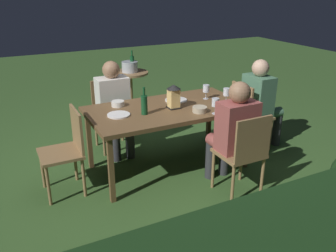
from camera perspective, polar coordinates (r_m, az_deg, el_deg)
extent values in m
plane|color=#385B28|center=(4.22, 0.00, -6.48)|extent=(16.00, 16.00, 0.00)
cube|color=brown|center=(3.93, 0.00, 2.67)|extent=(1.75, 0.93, 0.04)
cube|color=brown|center=(4.76, 6.54, 1.32)|extent=(0.05, 0.05, 0.69)
cube|color=brown|center=(4.16, -12.46, -2.21)|extent=(0.05, 0.05, 0.69)
cube|color=brown|center=(4.17, 12.41, -2.11)|extent=(0.05, 0.05, 0.69)
cube|color=brown|center=(3.47, -9.05, -7.01)|extent=(0.05, 0.05, 0.69)
cube|color=#937047|center=(4.66, 13.27, 1.56)|extent=(0.40, 0.42, 0.03)
cube|color=#937047|center=(4.47, 11.65, 3.90)|extent=(0.03, 0.40, 0.42)
cylinder|color=#937047|center=(4.97, 13.26, 0.08)|extent=(0.03, 0.03, 0.42)
cylinder|color=#937047|center=(4.72, 16.00, -1.37)|extent=(0.03, 0.03, 0.42)
cylinder|color=#937047|center=(4.77, 10.09, -0.60)|extent=(0.03, 0.03, 0.42)
cylinder|color=#937047|center=(4.51, 12.78, -2.16)|extent=(0.03, 0.03, 0.42)
cube|color=#4C7A5B|center=(4.61, 14.13, 4.76)|extent=(0.24, 0.38, 0.50)
sphere|color=#D1A889|center=(4.53, 14.53, 8.93)|extent=(0.21, 0.21, 0.21)
cylinder|color=#4C7A5B|center=(4.84, 14.46, 2.57)|extent=(0.36, 0.13, 0.13)
cylinder|color=#4C7A5B|center=(4.71, 15.87, 1.90)|extent=(0.36, 0.13, 0.13)
cylinder|color=#333338|center=(5.02, 15.60, 0.26)|extent=(0.11, 0.11, 0.45)
cylinder|color=#333338|center=(4.90, 16.98, -0.44)|extent=(0.11, 0.11, 0.45)
cube|color=#937047|center=(4.58, -8.85, 1.54)|extent=(0.42, 0.40, 0.03)
cube|color=#937047|center=(4.67, -9.74, 4.84)|extent=(0.40, 0.02, 0.42)
cylinder|color=#937047|center=(4.56, -5.87, -1.41)|extent=(0.03, 0.03, 0.42)
cylinder|color=#937047|center=(4.46, -10.19, -2.22)|extent=(0.03, 0.03, 0.42)
cylinder|color=#937047|center=(4.86, -7.32, 0.02)|extent=(0.03, 0.03, 0.42)
cylinder|color=#937047|center=(4.76, -11.39, -0.71)|extent=(0.03, 0.03, 0.42)
cube|color=white|center=(4.44, -8.81, 4.51)|extent=(0.38, 0.24, 0.50)
sphere|color=#997051|center=(4.35, -9.07, 8.84)|extent=(0.21, 0.21, 0.21)
cylinder|color=white|center=(4.41, -6.95, 1.26)|extent=(0.13, 0.36, 0.13)
cylinder|color=white|center=(4.36, -9.16, 0.88)|extent=(0.13, 0.36, 0.13)
cylinder|color=#333338|center=(4.37, -6.08, -2.32)|extent=(0.11, 0.11, 0.45)
cylinder|color=#333338|center=(4.31, -8.31, -2.75)|extent=(0.11, 0.11, 0.45)
cube|color=#937047|center=(3.70, -16.81, -4.24)|extent=(0.40, 0.42, 0.03)
cube|color=#937047|center=(3.64, -14.31, -0.53)|extent=(0.03, 0.40, 0.42)
cylinder|color=#937047|center=(3.63, -18.52, -9.05)|extent=(0.03, 0.03, 0.42)
cylinder|color=#937047|center=(3.95, -19.38, -6.56)|extent=(0.03, 0.03, 0.42)
cylinder|color=#937047|center=(3.67, -13.27, -8.04)|extent=(0.03, 0.03, 0.42)
cylinder|color=#937047|center=(3.99, -14.55, -5.67)|extent=(0.03, 0.03, 0.42)
cube|color=#937047|center=(3.63, 11.23, -4.27)|extent=(0.42, 0.40, 0.03)
cube|color=#937047|center=(3.40, 13.41, -2.08)|extent=(0.40, 0.03, 0.42)
cylinder|color=#937047|center=(3.75, 7.20, -6.91)|extent=(0.03, 0.03, 0.42)
cylinder|color=#937047|center=(3.95, 11.59, -5.69)|extent=(0.03, 0.03, 0.42)
cylinder|color=#937047|center=(3.52, 10.28, -9.25)|extent=(0.03, 0.03, 0.42)
cylinder|color=#937047|center=(3.72, 14.79, -7.80)|extent=(0.03, 0.03, 0.42)
cube|color=#9E4C47|center=(3.56, 10.96, -0.06)|extent=(0.38, 0.24, 0.50)
sphere|color=#997051|center=(3.45, 11.37, 5.25)|extent=(0.21, 0.21, 0.21)
cylinder|color=#9E4C47|center=(3.71, 8.29, -2.97)|extent=(0.13, 0.36, 0.13)
cylinder|color=#9E4C47|center=(3.81, 10.53, -2.44)|extent=(0.13, 0.36, 0.13)
cylinder|color=#333338|center=(3.93, 6.78, -5.24)|extent=(0.11, 0.11, 0.45)
cylinder|color=#333338|center=(4.02, 8.94, -4.69)|extent=(0.11, 0.11, 0.45)
cube|color=black|center=(3.90, 0.88, 2.98)|extent=(0.12, 0.12, 0.01)
cube|color=#F9D17A|center=(3.87, 0.89, 4.49)|extent=(0.11, 0.11, 0.20)
cone|color=black|center=(3.83, 0.90, 6.27)|extent=(0.15, 0.15, 0.05)
cylinder|color=#144723|center=(3.70, -3.80, 3.35)|extent=(0.07, 0.07, 0.20)
cylinder|color=#144723|center=(3.65, -3.85, 5.51)|extent=(0.03, 0.03, 0.09)
cylinder|color=silver|center=(4.14, 9.22, 3.74)|extent=(0.06, 0.06, 0.00)
cylinder|color=silver|center=(4.13, 9.26, 4.29)|extent=(0.01, 0.01, 0.08)
cylinder|color=silver|center=(4.10, 9.33, 5.39)|extent=(0.08, 0.08, 0.08)
cylinder|color=maroon|center=(4.11, 9.31, 5.07)|extent=(0.07, 0.07, 0.03)
cylinder|color=silver|center=(4.24, 6.04, 4.36)|extent=(0.06, 0.06, 0.00)
cylinder|color=silver|center=(4.23, 6.06, 4.90)|extent=(0.01, 0.01, 0.08)
cylinder|color=silver|center=(4.21, 6.11, 5.97)|extent=(0.08, 0.08, 0.08)
cylinder|color=maroon|center=(4.22, 6.10, 5.66)|extent=(0.07, 0.07, 0.03)
cylinder|color=silver|center=(3.77, 7.48, 1.98)|extent=(0.06, 0.06, 0.00)
cylinder|color=silver|center=(3.75, 7.52, 2.58)|extent=(0.01, 0.01, 0.08)
cylinder|color=silver|center=(3.73, 7.58, 3.78)|extent=(0.08, 0.08, 0.08)
cylinder|color=maroon|center=(3.73, 7.56, 3.43)|extent=(0.07, 0.07, 0.03)
cylinder|color=white|center=(4.15, 1.29, 4.15)|extent=(0.25, 0.25, 0.01)
cylinder|color=white|center=(3.72, -7.90, 1.80)|extent=(0.24, 0.24, 0.01)
cylinder|color=#BCAD8E|center=(3.79, 5.07, 2.65)|extent=(0.16, 0.16, 0.06)
cylinder|color=#424C1E|center=(3.79, 5.07, 2.82)|extent=(0.13, 0.13, 0.02)
cylinder|color=silver|center=(4.00, -8.00, 3.55)|extent=(0.14, 0.14, 0.06)
cylinder|color=tan|center=(3.99, -8.01, 3.71)|extent=(0.12, 0.12, 0.02)
cylinder|color=#937047|center=(5.94, -6.08, 8.41)|extent=(0.59, 0.59, 0.03)
cylinder|color=#937047|center=(6.03, -5.96, 5.41)|extent=(0.07, 0.07, 0.61)
cylinder|color=#937047|center=(6.12, -5.85, 2.77)|extent=(0.45, 0.45, 0.02)
cylinder|color=#B2B7BF|center=(5.92, -6.12, 9.37)|extent=(0.26, 0.26, 0.17)
cylinder|color=white|center=(5.91, -6.13, 9.78)|extent=(0.23, 0.23, 0.04)
cylinder|color=#144723|center=(5.92, -5.74, 10.26)|extent=(0.07, 0.07, 0.16)
cylinder|color=#144723|center=(5.89, -5.79, 11.45)|extent=(0.03, 0.03, 0.09)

